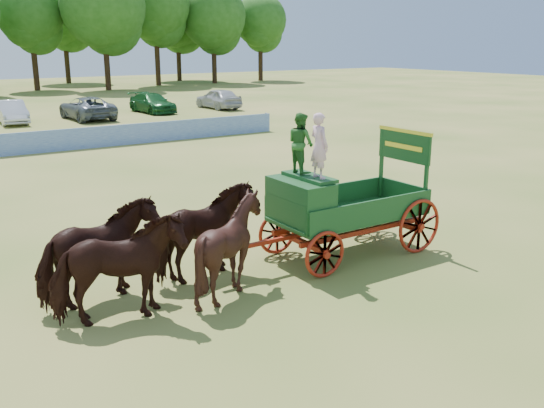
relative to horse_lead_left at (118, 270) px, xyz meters
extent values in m
plane|color=#A78E4B|center=(4.22, 1.47, -1.04)|extent=(160.00, 160.00, 0.00)
imported|color=black|center=(0.00, 0.00, 0.00)|extent=(2.61, 1.49, 2.09)
imported|color=black|center=(0.00, 1.10, 0.00)|extent=(2.65, 1.62, 2.09)
imported|color=black|center=(2.40, 0.00, 0.00)|extent=(2.24, 2.09, 2.09)
imported|color=black|center=(2.40, 1.10, 0.00)|extent=(2.67, 1.68, 2.09)
cube|color=#A01910|center=(4.60, 0.55, -0.44)|extent=(0.12, 2.00, 0.12)
cube|color=#A01910|center=(7.60, 0.55, -0.44)|extent=(0.12, 2.00, 0.12)
cube|color=#A01910|center=(6.10, 0.00, -0.32)|extent=(3.80, 0.10, 0.12)
cube|color=#A01910|center=(6.10, 1.10, -0.32)|extent=(3.80, 0.10, 0.12)
cube|color=#A01910|center=(3.70, 0.55, -0.29)|extent=(2.80, 0.09, 0.09)
cube|color=#194D22|center=(6.10, 0.55, -0.04)|extent=(3.80, 1.80, 0.10)
cube|color=#194D22|center=(6.10, -0.33, 0.26)|extent=(3.80, 0.06, 0.55)
cube|color=#194D22|center=(6.10, 1.43, 0.26)|extent=(3.80, 0.06, 0.55)
cube|color=#194D22|center=(7.98, 0.55, 0.26)|extent=(0.06, 1.80, 0.55)
cube|color=#194D22|center=(4.60, 0.55, 0.51)|extent=(0.85, 1.70, 1.05)
cube|color=#194D22|center=(4.85, 0.55, 1.08)|extent=(0.55, 1.50, 0.08)
cube|color=#194D22|center=(4.22, 0.55, 0.31)|extent=(0.10, 1.60, 0.65)
cube|color=#194D22|center=(4.40, 0.55, 0.01)|extent=(0.55, 1.60, 0.06)
cube|color=#194D22|center=(7.90, -0.25, 0.91)|extent=(0.08, 0.08, 1.80)
cube|color=#194D22|center=(7.90, 1.35, 0.91)|extent=(0.08, 0.08, 1.80)
cube|color=#194D22|center=(7.90, 0.55, 1.51)|extent=(0.07, 1.75, 0.75)
cube|color=gold|center=(7.90, 0.55, 1.91)|extent=(0.08, 1.80, 0.09)
cube|color=gold|center=(7.86, 0.55, 1.51)|extent=(0.02, 1.30, 0.12)
torus|color=#A01910|center=(4.60, -0.40, -0.49)|extent=(1.09, 0.09, 1.09)
torus|color=#A01910|center=(4.60, 1.50, -0.49)|extent=(1.09, 0.09, 1.09)
torus|color=#A01910|center=(7.60, -0.40, -0.34)|extent=(1.39, 0.09, 1.39)
torus|color=#A01910|center=(7.60, 1.50, -0.34)|extent=(1.39, 0.09, 1.39)
imported|color=#ECB4CD|center=(4.85, 0.20, 1.86)|extent=(0.35, 0.54, 1.48)
imported|color=#286726|center=(4.85, 0.90, 1.82)|extent=(0.53, 0.69, 1.41)
cube|color=#1E46A3|center=(3.22, 19.47, -0.52)|extent=(26.00, 0.08, 1.05)
imported|color=silver|center=(4.27, 31.49, -0.30)|extent=(1.81, 4.56, 1.48)
imported|color=slate|center=(8.99, 31.02, -0.28)|extent=(2.74, 5.57, 1.52)
imported|color=#144C1E|center=(14.28, 32.33, -0.34)|extent=(2.36, 5.01, 1.41)
imported|color=#B2B2B7|center=(19.68, 31.99, -0.25)|extent=(2.08, 4.75, 1.59)
cylinder|color=#382314|center=(12.21, 58.94, 1.11)|extent=(0.60, 0.60, 4.31)
sphere|color=#1E4E14|center=(12.21, 58.94, 6.90)|extent=(6.89, 6.89, 6.89)
cylinder|color=#382314|center=(18.72, 54.94, 1.32)|extent=(0.60, 0.60, 4.73)
sphere|color=#1E4E14|center=(18.72, 54.94, 7.68)|extent=(8.87, 8.87, 8.87)
cylinder|color=#382314|center=(26.15, 58.65, 1.49)|extent=(0.60, 0.60, 5.07)
sphere|color=#1E4E14|center=(26.15, 58.65, 8.30)|extent=(8.14, 8.14, 8.14)
cylinder|color=#382314|center=(33.61, 58.34, 1.16)|extent=(0.60, 0.60, 4.41)
sphere|color=#1E4E14|center=(33.61, 58.34, 7.07)|extent=(8.01, 8.01, 8.01)
cylinder|color=#382314|center=(41.29, 59.59, 1.08)|extent=(0.60, 0.60, 4.24)
sphere|color=#1E4E14|center=(41.29, 59.59, 6.77)|extent=(6.83, 6.83, 6.83)
cylinder|color=#382314|center=(18.30, 68.69, 1.31)|extent=(0.60, 0.60, 4.70)
sphere|color=#1E4E14|center=(18.30, 68.69, 7.61)|extent=(8.26, 8.26, 8.26)
cylinder|color=#382314|center=(32.11, 65.45, 1.26)|extent=(0.60, 0.60, 4.60)
sphere|color=#1E4E14|center=(32.11, 65.45, 7.42)|extent=(8.62, 8.62, 8.62)
camera|label=1|loc=(-3.46, -10.38, 4.12)|focal=40.00mm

